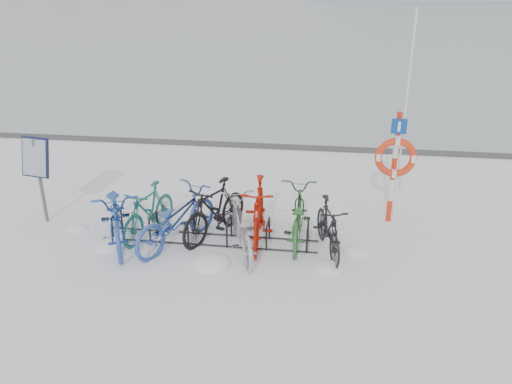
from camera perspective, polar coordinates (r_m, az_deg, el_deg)
name	(u,v)px	position (r m, az deg, el deg)	size (l,w,h in m)	color
ground	(210,240)	(9.38, -5.24, -5.53)	(900.00, 900.00, 0.00)	white
ice_sheet	(325,3)	(163.12, 7.90, 20.66)	(400.00, 298.00, 0.02)	#A7B5BD
quay_edge	(255,146)	(14.74, -0.08, 5.32)	(400.00, 0.25, 0.10)	#3F3F42
bike_rack	(210,232)	(9.30, -5.28, -4.55)	(4.00, 0.48, 0.46)	black
info_board	(36,162)	(10.46, -23.82, 3.14)	(0.62, 0.32, 1.76)	#595B5E
lifebuoy_station	(396,157)	(9.91, 15.68, 3.82)	(0.78, 0.22, 4.06)	red
bike_0	(116,213)	(9.43, -15.68, -2.28)	(0.77, 2.20, 1.15)	#21469F
bike_1	(149,210)	(9.58, -12.17, -1.99)	(0.48, 1.69, 1.01)	#18605A
bike_2	(176,217)	(9.12, -9.11, -2.82)	(0.71, 2.05, 1.08)	#2E4CA3
bike_3	(215,209)	(9.32, -4.74, -1.91)	(0.52, 1.85, 1.11)	black
bike_4	(241,226)	(8.77, -1.72, -3.89)	(0.66, 1.90, 0.99)	#9D9FA5
bike_5	(259,211)	(9.10, 0.32, -2.16)	(0.56, 1.98, 1.19)	#A81204
bike_6	(297,214)	(9.21, 4.73, -2.53)	(0.67, 1.94, 1.02)	#295E29
bike_7	(328,226)	(8.86, 8.27, -3.84)	(0.47, 1.65, 0.99)	black
snow_drifts	(214,248)	(9.11, -4.81, -6.42)	(5.80, 2.07, 0.23)	white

